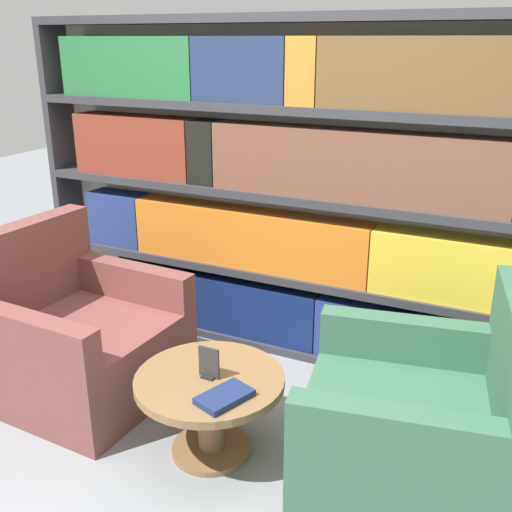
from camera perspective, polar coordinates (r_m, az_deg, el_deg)
ground_plane at (r=3.10m, az=-5.96°, el=-18.13°), size 14.00×14.00×0.00m
bookshelf at (r=3.62m, az=4.13°, el=5.53°), size 3.56×0.30×2.04m
armchair_left at (r=3.54m, az=-16.65°, el=-7.68°), size 0.96×0.94×0.94m
armchair_right at (r=2.79m, az=15.41°, el=-15.74°), size 1.07×1.05×0.94m
coffee_table at (r=2.93m, az=-4.39°, el=-13.39°), size 0.71×0.71×0.42m
table_sign at (r=2.83m, az=-4.49°, el=-10.28°), size 0.10×0.06×0.15m
stray_book at (r=2.69m, az=-3.01°, el=-13.24°), size 0.22×0.28×0.03m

